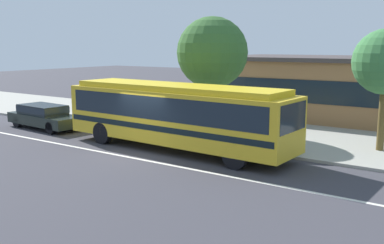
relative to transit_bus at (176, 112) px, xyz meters
name	(u,v)px	position (x,y,z in m)	size (l,w,h in m)	color
ground_plane	(141,153)	(-0.85, -1.34, -1.65)	(120.00, 120.00, 0.00)	#39383F
sidewalk_slab	(222,128)	(-0.85, 5.35, -1.59)	(60.00, 8.00, 0.12)	#9D9A90
lane_stripe_center	(128,157)	(-0.85, -2.14, -1.65)	(56.00, 0.16, 0.01)	silver
transit_bus	(176,112)	(0.00, 0.00, 0.00)	(10.90, 2.88, 2.84)	gold
sedan_behind_bus	(44,115)	(-8.94, -0.03, -0.93)	(4.87, 2.05, 1.29)	black
pedestrian_waiting_near_sign	(210,116)	(-0.13, 3.02, -0.56)	(0.48, 0.48, 1.67)	navy
pedestrian_walking_along_curb	(290,128)	(4.34, 2.14, -0.54)	(0.48, 0.48, 1.70)	navy
pedestrian_standing_by_tree	(166,111)	(-3.00, 3.19, -0.56)	(0.37, 0.37, 1.66)	#2A2C3F
bus_stop_sign	(261,110)	(2.98, 2.14, 0.11)	(0.08, 0.44, 2.56)	gray
street_tree_near_stop	(212,53)	(-0.70, 4.03, 2.47)	(3.59, 3.59, 5.81)	brown
station_building	(348,88)	(3.69, 12.86, 0.26)	(16.07, 8.77, 3.81)	#946841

